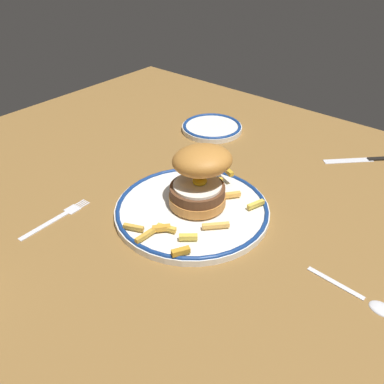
% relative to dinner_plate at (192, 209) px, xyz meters
% --- Properties ---
extents(ground_plane, '(1.37, 1.09, 0.04)m').
position_rel_dinner_plate_xyz_m(ground_plane, '(0.01, 0.03, -0.03)').
color(ground_plane, brown).
extents(dinner_plate, '(0.28, 0.28, 0.02)m').
position_rel_dinner_plate_xyz_m(dinner_plate, '(0.00, 0.00, 0.00)').
color(dinner_plate, white).
rests_on(dinner_plate, ground_plane).
extents(burger, '(0.14, 0.14, 0.12)m').
position_rel_dinner_plate_xyz_m(burger, '(0.00, 0.02, 0.06)').
color(burger, '#BE7936').
rests_on(burger, dinner_plate).
extents(fries_pile, '(0.15, 0.26, 0.03)m').
position_rel_dinner_plate_xyz_m(fries_pile, '(0.03, -0.01, 0.01)').
color(fries_pile, gold).
rests_on(fries_pile, dinner_plate).
extents(side_plate, '(0.15, 0.15, 0.02)m').
position_rel_dinner_plate_xyz_m(side_plate, '(-0.18, 0.30, -0.00)').
color(side_plate, white).
rests_on(side_plate, ground_plane).
extents(fork, '(0.02, 0.14, 0.00)m').
position_rel_dinner_plate_xyz_m(fork, '(-0.17, -0.17, -0.01)').
color(fork, silver).
rests_on(fork, ground_plane).
extents(knife, '(0.14, 0.14, 0.01)m').
position_rel_dinner_plate_xyz_m(knife, '(0.18, 0.40, -0.01)').
color(knife, black).
rests_on(knife, ground_plane).
extents(spoon, '(0.13, 0.03, 0.01)m').
position_rel_dinner_plate_xyz_m(spoon, '(0.33, -0.00, -0.00)').
color(spoon, silver).
rests_on(spoon, ground_plane).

